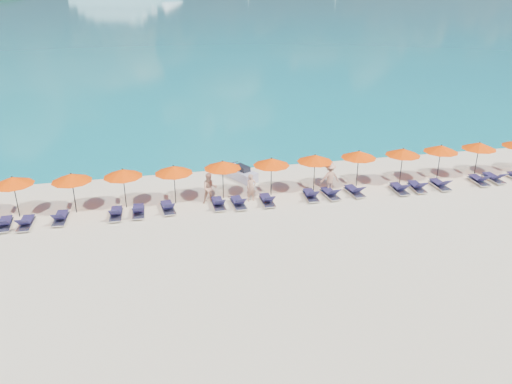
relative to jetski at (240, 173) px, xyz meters
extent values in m
plane|color=beige|center=(-0.17, -8.17, -0.37)|extent=(1400.00, 1400.00, 0.00)
cube|color=#B5B4D2|center=(-0.01, 0.02, -0.05)|extent=(1.94, 2.69, 0.58)
cube|color=black|center=(0.08, -0.17, 0.37)|extent=(0.93, 1.18, 0.37)
cylinder|color=black|center=(-0.28, 0.59, 0.52)|extent=(0.55, 0.30, 0.06)
imported|color=tan|center=(-0.08, -3.54, 0.42)|extent=(0.64, 0.48, 1.58)
imported|color=tan|center=(-2.39, -3.35, 0.51)|extent=(0.88, 0.53, 1.76)
imported|color=tan|center=(4.65, -3.35, 0.55)|extent=(1.22, 0.64, 1.83)
cylinder|color=black|center=(-12.45, -2.86, 0.73)|extent=(0.05, 0.05, 2.20)
cone|color=#FF4401|center=(-12.45, -2.86, 1.65)|extent=(2.10, 2.10, 0.42)
sphere|color=black|center=(-12.45, -2.86, 1.87)|extent=(0.08, 0.08, 0.08)
cylinder|color=black|center=(-9.56, -3.03, 0.73)|extent=(0.05, 0.05, 2.20)
cone|color=#FF4401|center=(-9.56, -3.03, 1.65)|extent=(2.10, 2.10, 0.42)
sphere|color=black|center=(-9.56, -3.03, 1.87)|extent=(0.08, 0.08, 0.08)
cylinder|color=black|center=(-6.96, -2.93, 0.73)|extent=(0.05, 0.05, 2.20)
cone|color=#FF4401|center=(-6.96, -2.93, 1.65)|extent=(2.10, 2.10, 0.42)
sphere|color=black|center=(-6.96, -2.93, 1.87)|extent=(0.08, 0.08, 0.08)
cylinder|color=black|center=(-4.27, -2.99, 0.73)|extent=(0.05, 0.05, 2.20)
cone|color=#FF4401|center=(-4.27, -2.99, 1.65)|extent=(2.10, 2.10, 0.42)
sphere|color=black|center=(-4.27, -2.99, 1.87)|extent=(0.08, 0.08, 0.08)
cylinder|color=black|center=(-1.55, -2.81, 0.73)|extent=(0.05, 0.05, 2.20)
cone|color=#FF4401|center=(-1.55, -2.81, 1.65)|extent=(2.10, 2.10, 0.42)
sphere|color=black|center=(-1.55, -2.81, 1.87)|extent=(0.08, 0.08, 0.08)
cylinder|color=black|center=(1.23, -2.94, 0.73)|extent=(0.05, 0.05, 2.20)
cone|color=#FF4401|center=(1.23, -2.94, 1.65)|extent=(2.10, 2.10, 0.42)
sphere|color=black|center=(1.23, -2.94, 1.87)|extent=(0.08, 0.08, 0.08)
cylinder|color=black|center=(3.85, -2.88, 0.73)|extent=(0.05, 0.05, 2.20)
cone|color=#FF4401|center=(3.85, -2.88, 1.65)|extent=(2.10, 2.10, 0.42)
sphere|color=black|center=(3.85, -2.88, 1.87)|extent=(0.08, 0.08, 0.08)
cylinder|color=black|center=(6.62, -2.77, 0.73)|extent=(0.05, 0.05, 2.20)
cone|color=#FF4401|center=(6.62, -2.77, 1.65)|extent=(2.10, 2.10, 0.42)
sphere|color=black|center=(6.62, -2.77, 1.87)|extent=(0.08, 0.08, 0.08)
cylinder|color=black|center=(9.40, -2.93, 0.73)|extent=(0.05, 0.05, 2.20)
cone|color=#FF4401|center=(9.40, -2.93, 1.65)|extent=(2.10, 2.10, 0.42)
sphere|color=black|center=(9.40, -2.93, 1.87)|extent=(0.08, 0.08, 0.08)
cylinder|color=black|center=(12.00, -2.84, 0.73)|extent=(0.05, 0.05, 2.20)
cone|color=#FF4401|center=(12.00, -2.84, 1.65)|extent=(2.10, 2.10, 0.42)
sphere|color=black|center=(12.00, -2.84, 1.87)|extent=(0.08, 0.08, 0.08)
cylinder|color=black|center=(14.65, -2.84, 0.73)|extent=(0.05, 0.05, 2.20)
cone|color=#FF4401|center=(14.65, -2.84, 1.65)|extent=(2.10, 2.10, 0.42)
sphere|color=black|center=(14.65, -2.84, 1.87)|extent=(0.08, 0.08, 0.08)
cube|color=silver|center=(-12.88, -4.13, -0.23)|extent=(0.73, 1.74, 0.06)
cube|color=#201C48|center=(-12.89, -3.88, -0.07)|extent=(0.62, 1.13, 0.04)
cube|color=#201C48|center=(-12.84, -4.68, 0.18)|extent=(0.58, 0.57, 0.43)
cube|color=silver|center=(-11.86, -4.25, -0.23)|extent=(0.70, 1.73, 0.06)
cube|color=#201C48|center=(-11.85, -4.00, -0.07)|extent=(0.60, 1.12, 0.04)
cube|color=#201C48|center=(-11.88, -4.80, 0.18)|extent=(0.57, 0.56, 0.43)
cube|color=silver|center=(-10.23, -4.01, -0.23)|extent=(0.72, 1.74, 0.06)
cube|color=#201C48|center=(-10.21, -3.76, -0.07)|extent=(0.62, 1.13, 0.04)
cube|color=#201C48|center=(-10.26, -4.56, 0.18)|extent=(0.58, 0.57, 0.43)
cube|color=silver|center=(-7.46, -4.11, -0.23)|extent=(0.69, 1.72, 0.06)
cube|color=#201C48|center=(-7.45, -3.86, -0.07)|extent=(0.59, 1.12, 0.04)
cube|color=#201C48|center=(-7.48, -4.66, 0.18)|extent=(0.57, 0.56, 0.43)
cube|color=silver|center=(-6.31, -4.06, -0.23)|extent=(0.66, 1.72, 0.06)
cube|color=#201C48|center=(-6.31, -3.81, -0.07)|extent=(0.58, 1.11, 0.04)
cube|color=#201C48|center=(-6.33, -4.61, 0.18)|extent=(0.56, 0.55, 0.43)
cube|color=silver|center=(-4.76, -3.93, -0.23)|extent=(0.79, 1.75, 0.06)
cube|color=#201C48|center=(-4.79, -3.68, -0.07)|extent=(0.66, 1.15, 0.04)
cube|color=#201C48|center=(-4.71, -4.48, 0.18)|extent=(0.60, 0.59, 0.43)
cube|color=silver|center=(-2.03, -4.01, -0.23)|extent=(0.66, 1.71, 0.06)
cube|color=#201C48|center=(-2.04, -3.76, -0.07)|extent=(0.57, 1.11, 0.04)
cube|color=#201C48|center=(-2.02, -4.56, 0.18)|extent=(0.56, 0.55, 0.43)
cube|color=silver|center=(-0.94, -4.14, -0.23)|extent=(0.71, 1.73, 0.06)
cube|color=#201C48|center=(-0.95, -3.89, -0.07)|extent=(0.61, 1.13, 0.04)
cube|color=#201C48|center=(-0.91, -4.69, 0.18)|extent=(0.58, 0.57, 0.43)
cube|color=silver|center=(0.69, -4.16, -0.23)|extent=(0.62, 1.70, 0.06)
cube|color=#201C48|center=(0.69, -3.91, -0.07)|extent=(0.55, 1.10, 0.04)
cube|color=#201C48|center=(0.69, -4.71, 0.18)|extent=(0.55, 0.54, 0.43)
cube|color=silver|center=(3.29, -4.01, -0.23)|extent=(0.74, 1.74, 0.06)
cube|color=#201C48|center=(3.31, -3.76, -0.07)|extent=(0.62, 1.14, 0.04)
cube|color=#201C48|center=(3.25, -4.56, 0.18)|extent=(0.59, 0.57, 0.43)
cube|color=silver|center=(4.46, -4.03, -0.23)|extent=(0.74, 1.74, 0.06)
cube|color=#201C48|center=(4.45, -3.78, -0.07)|extent=(0.63, 1.14, 0.04)
cube|color=#201C48|center=(4.50, -4.58, 0.18)|extent=(0.59, 0.57, 0.43)
cube|color=silver|center=(5.97, -3.99, -0.23)|extent=(0.78, 1.75, 0.06)
cube|color=#201C48|center=(5.95, -3.74, -0.07)|extent=(0.65, 1.15, 0.04)
cube|color=#201C48|center=(6.02, -4.54, 0.18)|extent=(0.60, 0.59, 0.43)
cube|color=silver|center=(8.69, -4.23, -0.23)|extent=(0.68, 1.72, 0.06)
cube|color=#201C48|center=(8.70, -3.98, -0.07)|extent=(0.59, 1.12, 0.04)
cube|color=#201C48|center=(8.67, -4.78, 0.18)|extent=(0.57, 0.56, 0.43)
cube|color=silver|center=(9.86, -4.18, -0.23)|extent=(0.76, 1.75, 0.06)
cube|color=#201C48|center=(9.88, -3.93, -0.07)|extent=(0.64, 1.14, 0.04)
cube|color=#201C48|center=(9.81, -4.73, 0.18)|extent=(0.59, 0.58, 0.43)
cube|color=silver|center=(11.38, -4.17, -0.23)|extent=(0.63, 1.70, 0.06)
cube|color=#201C48|center=(11.38, -3.92, -0.07)|extent=(0.55, 1.10, 0.04)
cube|color=#201C48|center=(11.38, -4.72, 0.18)|extent=(0.55, 0.54, 0.43)
cube|color=silver|center=(14.12, -4.05, -0.23)|extent=(0.71, 1.73, 0.06)
cube|color=#201C48|center=(14.14, -3.80, -0.07)|extent=(0.61, 1.13, 0.04)
cube|color=#201C48|center=(14.09, -4.59, 0.18)|extent=(0.58, 0.57, 0.43)
cube|color=silver|center=(15.26, -3.91, -0.23)|extent=(0.64, 1.71, 0.06)
cube|color=#201C48|center=(15.26, -3.66, -0.07)|extent=(0.56, 1.11, 0.04)
cube|color=#201C48|center=(15.26, -4.46, 0.18)|extent=(0.56, 0.54, 0.43)
camera|label=1|loc=(-5.54, -28.81, 10.94)|focal=35.00mm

